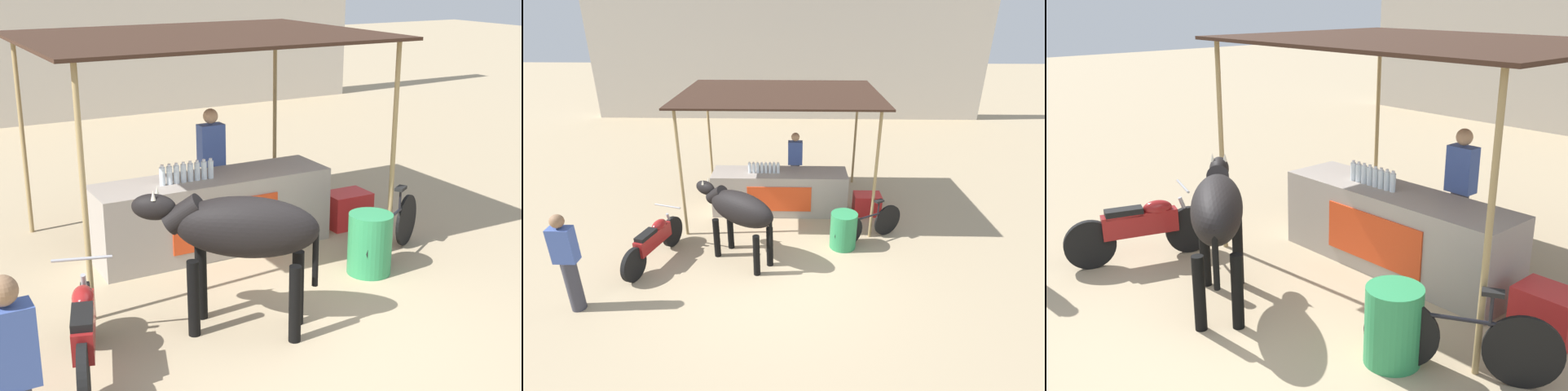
# 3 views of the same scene
# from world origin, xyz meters

# --- Properties ---
(ground_plane) EXTENTS (60.00, 60.00, 0.00)m
(ground_plane) POSITION_xyz_m (0.00, 0.00, 0.00)
(ground_plane) COLOR tan
(building_wall_far) EXTENTS (16.00, 0.50, 6.25)m
(building_wall_far) POSITION_xyz_m (0.00, 11.07, 3.13)
(building_wall_far) COLOR beige
(building_wall_far) RESTS_ON ground
(stall_counter) EXTENTS (3.00, 0.82, 0.96)m
(stall_counter) POSITION_xyz_m (0.00, 2.20, 0.48)
(stall_counter) COLOR #9E9389
(stall_counter) RESTS_ON ground
(stall_awning) EXTENTS (4.20, 3.20, 2.67)m
(stall_awning) POSITION_xyz_m (0.00, 2.50, 2.56)
(stall_awning) COLOR #382319
(stall_awning) RESTS_ON ground
(water_bottle_row) EXTENTS (0.70, 0.07, 0.25)m
(water_bottle_row) POSITION_xyz_m (-0.35, 2.15, 1.07)
(water_bottle_row) COLOR silver
(water_bottle_row) RESTS_ON stall_counter
(vendor_behind_counter) EXTENTS (0.34, 0.22, 1.65)m
(vendor_behind_counter) POSITION_xyz_m (0.34, 2.95, 0.85)
(vendor_behind_counter) COLOR #383842
(vendor_behind_counter) RESTS_ON ground
(cooler_box) EXTENTS (0.60, 0.44, 0.48)m
(cooler_box) POSITION_xyz_m (1.98, 2.10, 0.24)
(cooler_box) COLOR red
(cooler_box) RESTS_ON ground
(water_barrel) EXTENTS (0.51, 0.51, 0.73)m
(water_barrel) POSITION_xyz_m (1.29, 0.66, 0.36)
(water_barrel) COLOR #2D8C51
(water_barrel) RESTS_ON ground
(cow) EXTENTS (1.69, 1.36, 1.44)m
(cow) POSITION_xyz_m (-0.66, 0.16, 1.03)
(cow) COLOR black
(cow) RESTS_ON ground
(motorcycle_parked) EXTENTS (0.73, 1.75, 0.90)m
(motorcycle_parked) POSITION_xyz_m (-2.23, 0.08, 0.43)
(motorcycle_parked) COLOR black
(motorcycle_parked) RESTS_ON ground
(bicycle_leaning) EXTENTS (1.45, 0.88, 0.85)m
(bicycle_leaning) POSITION_xyz_m (1.82, 0.91, 0.35)
(bicycle_leaning) COLOR black
(bicycle_leaning) RESTS_ON ground
(passerby_on_street) EXTENTS (0.34, 0.22, 1.65)m
(passerby_on_street) POSITION_xyz_m (-3.04, -1.27, 0.85)
(passerby_on_street) COLOR #383842
(passerby_on_street) RESTS_ON ground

